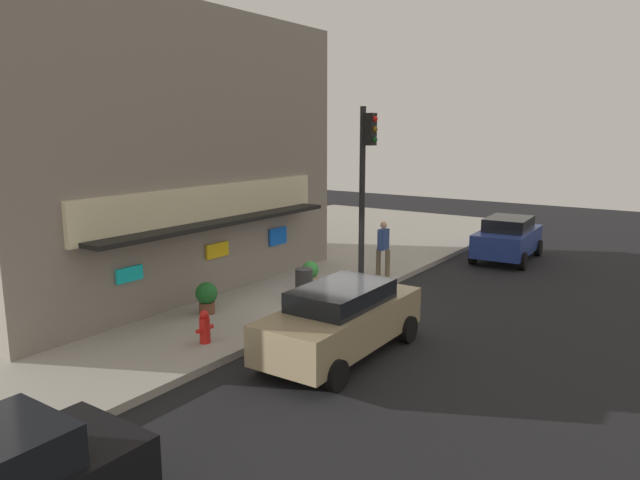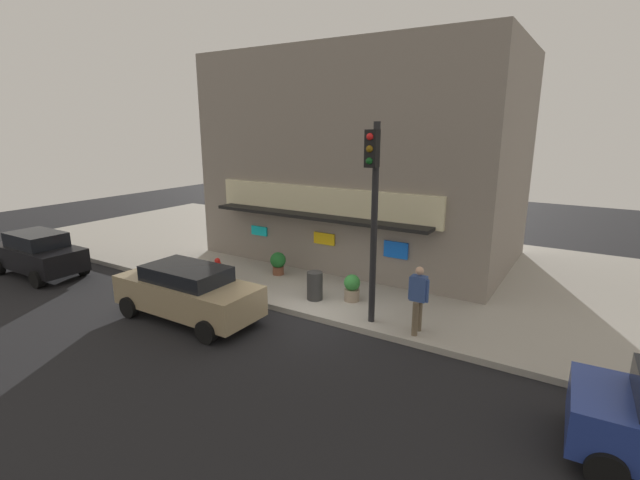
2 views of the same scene
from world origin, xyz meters
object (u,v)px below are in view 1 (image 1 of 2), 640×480
Objects in this scene: trash_can at (304,284)px; potted_plant_by_window at (310,275)px; traffic_light at (365,174)px; potted_plant_by_doorway at (207,296)px; fire_hydrant at (205,327)px; parked_car_tan at (342,319)px; pedestrian at (383,246)px; parked_car_blue at (508,238)px.

trash_can is 1.18m from potted_plant_by_window.
trash_can is (-2.27, 0.66, -3.06)m from traffic_light.
traffic_light reaches higher than potted_plant_by_window.
potted_plant_by_window is (3.57, -0.85, -0.03)m from potted_plant_by_doorway.
potted_plant_by_doorway is at bearing 156.91° from traffic_light.
fire_hydrant is 4.09m from trash_can.
parked_car_tan is (-4.84, -2.25, -2.84)m from traffic_light.
pedestrian reaches higher than trash_can.
pedestrian is 2.18× the size of potted_plant_by_doorway.
potted_plant_by_doorway is 4.29m from parked_car_tan.
potted_plant_by_doorway is at bearing 44.18° from fire_hydrant.
traffic_light is 1.20× the size of parked_car_tan.
trash_can is at bearing 163.74° from traffic_light.
traffic_light reaches higher than trash_can.
trash_can reaches higher than fire_hydrant.
potted_plant_by_window is 5.01m from parked_car_tan.
trash_can is 1.07× the size of potted_plant_by_doorway.
pedestrian is at bearing 157.15° from parked_car_blue.
traffic_light is 7.11m from fire_hydrant.
potted_plant_by_window is at bearing 43.43° from parked_car_tan.
potted_plant_by_doorway is (-6.14, 1.98, -0.55)m from pedestrian.
parked_car_tan is (-0.06, -4.29, 0.20)m from potted_plant_by_doorway.
fire_hydrant is 0.85× the size of trash_can.
traffic_light is 6.02m from potted_plant_by_doorway.
traffic_light is 3.51m from potted_plant_by_window.
trash_can is 9.79m from parked_car_blue.
traffic_light is at bearing 24.91° from parked_car_tan.
trash_can is 2.86m from potted_plant_by_doorway.
parked_car_blue is (8.26, -3.53, 0.25)m from potted_plant_by_window.
traffic_light is 7.12× the size of fire_hydrant.
traffic_light reaches higher than potted_plant_by_doorway.
parked_car_tan is (-2.57, -2.91, 0.22)m from trash_can.
traffic_light is 6.05m from parked_car_tan.
potted_plant_by_window is at bearing 7.55° from fire_hydrant.
parked_car_blue is (13.40, -2.85, 0.31)m from fire_hydrant.
potted_plant_by_doorway is 3.67m from potted_plant_by_window.
pedestrian reaches higher than fire_hydrant.
fire_hydrant is 3.16m from parked_car_tan.
traffic_light reaches higher than parked_car_tan.
traffic_light is at bearing -177.55° from pedestrian.
pedestrian reaches higher than parked_car_tan.
potted_plant_by_doorway is at bearing 89.16° from parked_car_tan.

